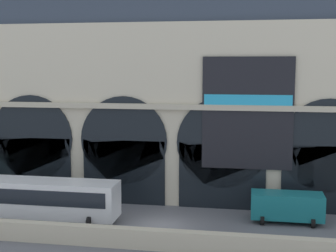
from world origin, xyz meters
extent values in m
plane|color=slate|center=(0.00, 0.00, 0.00)|extent=(200.00, 200.00, 0.00)
cube|color=beige|center=(0.00, -4.35, 0.64)|extent=(90.00, 0.70, 1.28)
cube|color=beige|center=(0.00, 7.87, 7.44)|extent=(42.08, 5.73, 14.89)
cube|color=#333D4C|center=(0.00, 8.17, 16.51)|extent=(42.08, 5.13, 3.25)
cube|color=black|center=(-12.14, 4.95, 2.67)|extent=(6.92, 0.20, 5.35)
cylinder|color=black|center=(-12.14, 4.95, 5.35)|extent=(7.28, 0.20, 7.28)
cube|color=black|center=(-4.05, 4.95, 2.67)|extent=(6.92, 0.20, 5.35)
cylinder|color=black|center=(-4.05, 4.95, 5.35)|extent=(7.28, 0.20, 7.28)
cube|color=black|center=(4.05, 4.95, 2.67)|extent=(6.92, 0.20, 5.35)
cylinder|color=black|center=(4.05, 4.95, 5.35)|extent=(7.28, 0.20, 7.28)
cube|color=black|center=(12.14, 4.95, 2.67)|extent=(6.92, 0.20, 5.35)
cylinder|color=black|center=(12.14, 4.95, 5.35)|extent=(7.28, 0.20, 7.28)
cube|color=black|center=(5.96, 4.83, 7.76)|extent=(7.04, 0.12, 8.78)
cube|color=#26A5D8|center=(5.96, 4.75, 8.67)|extent=(6.76, 0.04, 1.11)
cube|color=#C0B49A|center=(0.00, 4.85, 8.19)|extent=(42.08, 0.50, 0.44)
cube|color=white|center=(-8.61, -0.54, 1.80)|extent=(11.00, 2.50, 2.60)
cube|color=black|center=(-8.61, -1.81, 2.15)|extent=(10.12, 0.04, 1.10)
cylinder|color=black|center=(-12.46, 0.58, 0.50)|extent=(0.28, 1.00, 1.00)
cylinder|color=black|center=(-4.76, -1.67, 0.50)|extent=(0.28, 1.00, 1.00)
cylinder|color=black|center=(-4.76, 0.58, 0.50)|extent=(0.28, 1.00, 1.00)
cube|color=#19727A|center=(8.98, 2.36, 1.27)|extent=(5.20, 2.00, 1.86)
cylinder|color=black|center=(7.21, 1.46, 0.34)|extent=(0.28, 0.68, 0.68)
cylinder|color=black|center=(7.21, 3.26, 0.34)|extent=(0.28, 0.68, 0.68)
cylinder|color=black|center=(10.75, 1.46, 0.34)|extent=(0.28, 0.68, 0.68)
cylinder|color=black|center=(10.75, 3.26, 0.34)|extent=(0.28, 0.68, 0.68)
camera|label=1|loc=(6.22, -32.45, 11.53)|focal=50.88mm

